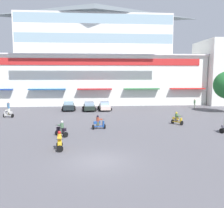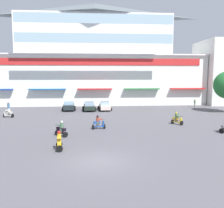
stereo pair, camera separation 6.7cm
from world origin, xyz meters
The scene contains 13 objects.
ground_plane centered at (0.00, 13.00, 0.00)m, with size 128.00×128.00×0.00m, color #535258.
colonial_building centered at (0.00, 35.32, 9.14)m, with size 43.94×14.56×20.59m.
flank_building_right centered at (26.31, 33.19, 6.48)m, with size 8.36×10.25×12.97m.
parked_car_0 centered at (-4.57, 24.98, 0.80)m, with size 2.59×4.58×1.60m.
parked_car_1 centered at (-1.11, 24.39, 0.73)m, with size 2.51×4.44×1.45m.
parked_car_2 centered at (1.49, 24.54, 0.73)m, with size 2.36×4.42×1.46m.
scooter_rider_0 centered at (0.16, 10.07, 0.65)m, with size 1.49×0.81×1.55m.
scooter_rider_1 centered at (-12.29, 18.41, 0.61)m, with size 1.44×0.78×1.50m.
scooter_rider_2 centered at (-3.50, 7.16, 0.64)m, with size 1.37×1.37×1.55m.
scooter_rider_4 centered at (9.63, 11.87, 0.63)m, with size 1.29×1.38×1.52m.
scooter_rider_7 centered at (-3.10, 2.88, 0.61)m, with size 0.72×1.43×1.50m.
pedestrian_0 centered at (-13.96, 23.34, 0.95)m, with size 0.46×0.46×1.69m.
pedestrian_2 centered at (17.80, 25.79, 0.96)m, with size 0.39×0.39×1.67m.
Camera 2 is at (-0.34, -15.97, 5.87)m, focal length 38.64 mm.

